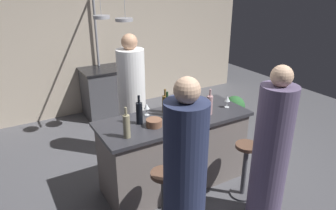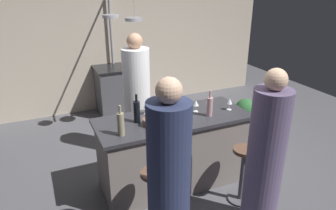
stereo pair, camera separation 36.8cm
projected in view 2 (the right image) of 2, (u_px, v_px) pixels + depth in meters
name	position (u px, v px, depth m)	size (l,w,h in m)	color
ground_plane	(173.00, 182.00, 3.94)	(9.00, 9.00, 0.00)	#4C4C51
back_wall	(110.00, 41.00, 5.86)	(6.40, 0.16, 2.60)	#BCAD99
kitchen_island	(173.00, 151.00, 3.77)	(1.80, 0.72, 0.90)	slate
stove_range	(118.00, 90.00, 5.84)	(0.80, 0.64, 0.89)	#47474C
chef	(137.00, 101.00, 4.32)	(0.37, 0.37, 1.75)	white
bar_stool_right	(243.00, 172.00, 3.49)	(0.28, 0.28, 0.68)	#4C4C51
guest_right	(265.00, 160.00, 2.98)	(0.36, 0.36, 1.69)	#594C6B
bar_stool_left	(154.00, 198.00, 3.09)	(0.28, 0.28, 0.68)	#4C4C51
guest_left	(169.00, 183.00, 2.61)	(0.37, 0.37, 1.73)	#262D4C
overhead_pot_rack	(118.00, 30.00, 5.00)	(0.59, 1.43, 2.17)	gray
potted_plant	(245.00, 111.00, 5.28)	(0.36, 0.36, 0.52)	brown
pepper_mill	(168.00, 110.00, 3.53)	(0.05, 0.05, 0.21)	#382319
wine_bottle_dark	(137.00, 111.00, 3.43)	(0.07, 0.07, 0.33)	black
wine_bottle_red	(166.00, 107.00, 3.61)	(0.07, 0.07, 0.29)	#143319
wine_bottle_white	(121.00, 124.00, 3.15)	(0.07, 0.07, 0.33)	gray
wine_bottle_amber	(165.00, 103.00, 3.70)	(0.07, 0.07, 0.29)	brown
wine_bottle_rose	(210.00, 106.00, 3.60)	(0.07, 0.07, 0.31)	#B78C8E
wine_glass_near_left_guest	(230.00, 102.00, 3.77)	(0.07, 0.07, 0.15)	silver
wine_glass_near_right_guest	(196.00, 104.00, 3.71)	(0.07, 0.07, 0.15)	silver
wine_glass_by_chef	(146.00, 106.00, 3.65)	(0.07, 0.07, 0.15)	silver
mixing_bowl_ceramic	(180.00, 110.00, 3.72)	(0.18, 0.18, 0.07)	silver
mixing_bowl_wooden	(151.00, 122.00, 3.39)	(0.18, 0.18, 0.08)	brown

